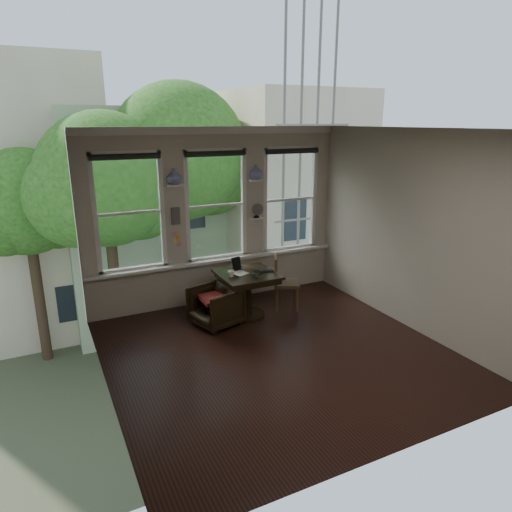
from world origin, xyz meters
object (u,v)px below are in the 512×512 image
laptop (265,271)px  table (247,295)px  side_chair_right (287,283)px  mug (231,274)px  armchair_left (216,306)px

laptop → table: bearing=175.8°
side_chair_right → mug: 1.10m
side_chair_right → mug: (-1.04, -0.06, 0.34)m
armchair_left → laptop: bearing=74.4°
side_chair_right → table: bearing=118.5°
table → armchair_left: bearing=-172.3°
armchair_left → side_chair_right: (1.33, 0.10, 0.15)m
laptop → armchair_left: bearing=-169.5°
laptop → mug: mug is taller
armchair_left → mug: size_ratio=6.39×
side_chair_right → laptop: side_chair_right is taller
armchair_left → side_chair_right: bearing=78.1°
armchair_left → laptop: size_ratio=2.06×
side_chair_right → laptop: bearing=127.7°
side_chair_right → armchair_left: bearing=121.2°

